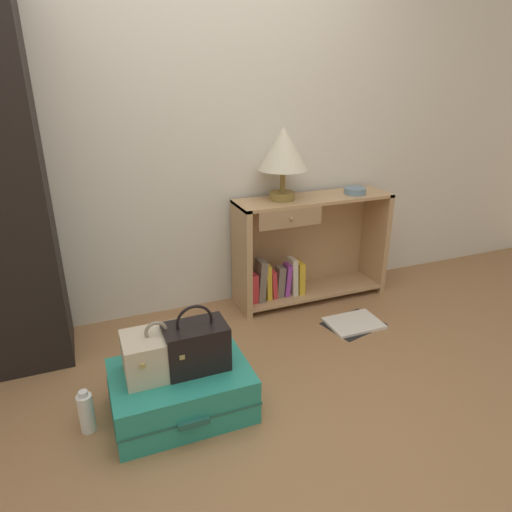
{
  "coord_description": "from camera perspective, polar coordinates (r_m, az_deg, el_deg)",
  "views": [
    {
      "loc": [
        -0.67,
        -1.38,
        1.53
      ],
      "look_at": [
        0.24,
        0.89,
        0.55
      ],
      "focal_mm": 31.75,
      "sensor_mm": 36.0,
      "label": 1
    }
  ],
  "objects": [
    {
      "name": "bookshelf",
      "position": [
        3.24,
        6.04,
        0.75
      ],
      "size": [
        1.11,
        0.33,
        0.76
      ],
      "color": "tan",
      "rests_on": "ground_plane"
    },
    {
      "name": "table_lamp",
      "position": [
        2.98,
        3.45,
        13.08
      ],
      "size": [
        0.33,
        0.33,
        0.47
      ],
      "color": "olive",
      "rests_on": "bookshelf"
    },
    {
      "name": "train_case",
      "position": [
        2.18,
        -12.24,
        -11.91
      ],
      "size": [
        0.31,
        0.24,
        0.27
      ],
      "color": "beige",
      "rests_on": "suitcase_large"
    },
    {
      "name": "suitcase_large",
      "position": [
        2.3,
        -9.39,
        -16.36
      ],
      "size": [
        0.65,
        0.49,
        0.23
      ],
      "color": "teal",
      "rests_on": "ground_plane"
    },
    {
      "name": "bottle",
      "position": [
        2.31,
        -20.59,
        -17.95
      ],
      "size": [
        0.07,
        0.07,
        0.22
      ],
      "color": "white",
      "rests_on": "ground_plane"
    },
    {
      "name": "back_wall",
      "position": [
        2.96,
        -9.17,
        17.17
      ],
      "size": [
        6.4,
        0.1,
        2.6
      ],
      "primitive_type": "cube",
      "color": "silver",
      "rests_on": "ground_plane"
    },
    {
      "name": "handbag",
      "position": [
        2.18,
        -7.58,
        -11.14
      ],
      "size": [
        0.29,
        0.19,
        0.33
      ],
      "color": "black",
      "rests_on": "suitcase_large"
    },
    {
      "name": "ground_plane",
      "position": [
        2.16,
        3.08,
        -23.13
      ],
      "size": [
        9.0,
        9.0,
        0.0
      ],
      "primitive_type": "plane",
      "color": "#9E7047"
    },
    {
      "name": "bowl",
      "position": [
        3.25,
        12.36,
        8.03
      ],
      "size": [
        0.15,
        0.15,
        0.04
      ],
      "primitive_type": "cylinder",
      "color": "slate",
      "rests_on": "bookshelf"
    },
    {
      "name": "open_book_on_floor",
      "position": [
        3.08,
        12.22,
        -8.29
      ],
      "size": [
        0.41,
        0.35,
        0.02
      ],
      "color": "white",
      "rests_on": "ground_plane"
    }
  ]
}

